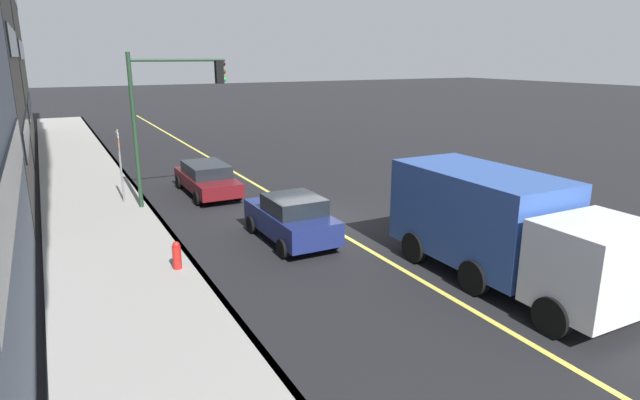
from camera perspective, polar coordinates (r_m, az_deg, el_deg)
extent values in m
plane|color=black|center=(19.46, -0.38, -2.17)|extent=(200.00, 200.00, 0.00)
cube|color=gray|center=(17.55, -21.36, -4.99)|extent=(80.00, 3.91, 0.15)
cube|color=slate|center=(17.80, -15.37, -4.18)|extent=(80.00, 0.16, 0.15)
cube|color=#D8CC4C|center=(19.46, -0.38, -2.15)|extent=(80.00, 0.16, 0.01)
cube|color=#262D38|center=(11.77, -30.34, 2.07)|extent=(12.02, 0.06, 1.10)
cube|color=#262D38|center=(24.82, -29.16, 6.39)|extent=(9.11, 0.06, 1.10)
cube|color=#262D38|center=(24.64, -30.25, 14.50)|extent=(9.11, 0.06, 1.10)
cube|color=#262D38|center=(40.17, -28.89, 9.02)|extent=(13.35, 0.06, 1.10)
cube|color=#262D38|center=(40.05, -29.54, 13.90)|extent=(13.35, 0.06, 1.10)
cube|color=navy|center=(17.15, -3.20, -2.28)|extent=(4.01, 1.73, 0.74)
cube|color=black|center=(16.72, -2.83, -0.48)|extent=(1.83, 1.60, 0.52)
cylinder|color=black|center=(18.13, -7.37, -2.63)|extent=(0.60, 0.22, 0.60)
cylinder|color=black|center=(18.75, -2.51, -1.91)|extent=(0.60, 0.22, 0.60)
cylinder|color=black|center=(15.80, -3.99, -5.27)|extent=(0.60, 0.22, 0.60)
cylinder|color=black|center=(16.51, 1.42, -4.32)|extent=(0.60, 0.22, 0.60)
cube|color=#591116|center=(23.48, -12.12, 1.99)|extent=(4.80, 1.74, 0.55)
cube|color=black|center=(23.40, -12.21, 3.28)|extent=(2.58, 1.60, 0.51)
cylinder|color=black|center=(24.85, -14.97, 1.88)|extent=(0.60, 0.22, 0.60)
cylinder|color=black|center=(25.25, -11.21, 2.32)|extent=(0.60, 0.22, 0.60)
cylinder|color=black|center=(21.85, -13.08, 0.20)|extent=(0.60, 0.22, 0.60)
cylinder|color=black|center=(22.31, -8.86, 0.73)|extent=(0.60, 0.22, 0.60)
cube|color=silver|center=(13.10, 27.50, -6.26)|extent=(1.95, 2.43, 1.93)
cube|color=#2D4C93|center=(15.18, 16.70, -1.38)|extent=(4.87, 2.43, 2.41)
cylinder|color=black|center=(14.37, 29.75, -8.88)|extent=(0.90, 0.28, 0.90)
cylinder|color=black|center=(12.58, 23.82, -11.47)|extent=(0.90, 0.28, 0.90)
cylinder|color=black|center=(17.14, 16.38, -3.68)|extent=(0.90, 0.28, 0.90)
cylinder|color=black|center=(15.68, 10.19, -5.07)|extent=(0.90, 0.28, 0.90)
cylinder|color=black|center=(15.61, 22.57, -6.14)|extent=(0.90, 0.28, 0.90)
cylinder|color=black|center=(13.98, 16.33, -8.04)|extent=(0.90, 0.28, 0.90)
cylinder|color=#1E3823|center=(21.20, -19.35, 6.72)|extent=(0.16, 0.16, 5.99)
cylinder|color=#1E3823|center=(21.35, -15.05, 14.39)|extent=(0.10, 3.63, 0.10)
cube|color=black|center=(21.76, -10.84, 13.45)|extent=(0.28, 0.30, 0.90)
sphere|color=#360605|center=(21.81, -10.42, 14.26)|extent=(0.18, 0.18, 0.18)
sphere|color=#392905|center=(21.82, -10.38, 13.48)|extent=(0.18, 0.18, 0.18)
sphere|color=green|center=(21.83, -10.34, 12.69)|extent=(0.18, 0.18, 0.18)
cylinder|color=slate|center=(22.44, -20.71, 3.24)|extent=(0.08, 0.08, 3.07)
cube|color=white|center=(22.23, -21.09, 6.59)|extent=(0.60, 0.02, 0.20)
cube|color=#DB5919|center=(22.27, -21.00, 5.71)|extent=(0.44, 0.02, 0.28)
cylinder|color=red|center=(15.17, -15.18, -6.28)|extent=(0.24, 0.24, 0.80)
sphere|color=red|center=(15.02, -15.30, -4.71)|extent=(0.20, 0.20, 0.20)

